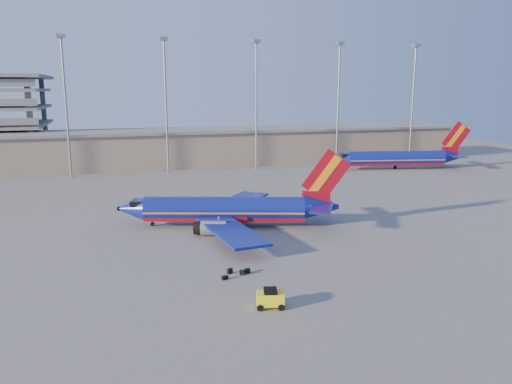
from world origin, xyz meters
TOP-DOWN VIEW (x-y plane):
  - ground at (0.00, 0.00)m, footprint 220.00×220.00m
  - terminal_building at (10.00, 58.00)m, footprint 122.00×16.00m
  - light_mast_row at (5.00, 46.00)m, footprint 101.60×1.60m
  - aircraft_main at (-1.85, 0.83)m, footprint 30.37×28.77m
  - aircraft_second at (46.58, 37.16)m, footprint 32.13×13.32m
  - baggage_tug at (-4.47, -24.98)m, footprint 2.60×1.91m
  - luggage_pile at (-5.40, -16.86)m, footprint 3.22×1.93m

SIDE VIEW (x-z plane):
  - ground at x=0.00m, z-range 0.00..0.00m
  - luggage_pile at x=-5.40m, z-range -0.03..0.49m
  - baggage_tug at x=-4.47m, z-range 0.03..1.71m
  - aircraft_main at x=-1.85m, z-range -3.03..7.54m
  - aircraft_second at x=46.58m, z-range -2.97..8.00m
  - terminal_building at x=10.00m, z-range 0.07..8.57m
  - light_mast_row at x=5.00m, z-range 3.23..31.88m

